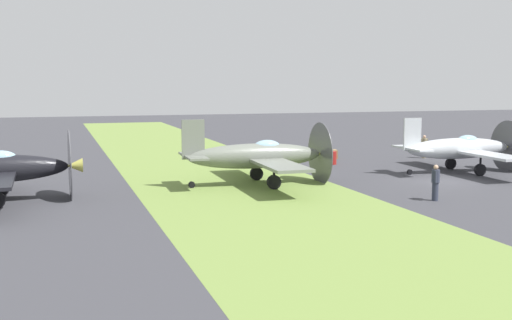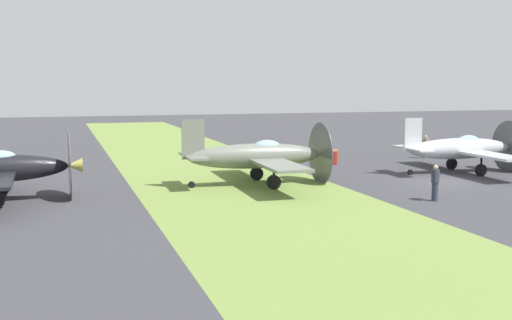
# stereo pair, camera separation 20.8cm
# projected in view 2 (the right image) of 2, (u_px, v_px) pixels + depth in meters

# --- Properties ---
(ground_plane) EXTENTS (160.00, 160.00, 0.00)m
(ground_plane) POSITION_uv_depth(u_px,v_px,m) (441.00, 181.00, 35.56)
(ground_plane) COLOR #38383D
(grass_verge) EXTENTS (120.00, 11.00, 0.01)m
(grass_verge) POSITION_uv_depth(u_px,v_px,m) (245.00, 191.00, 31.99)
(grass_verge) COLOR olive
(grass_verge) RESTS_ON ground
(airplane_lead) EXTENTS (10.21, 8.10, 3.65)m
(airplane_lead) POSITION_uv_depth(u_px,v_px,m) (462.00, 149.00, 38.56)
(airplane_lead) COLOR #B2B7BC
(airplane_lead) RESTS_ON ground
(airplane_wingman) EXTENTS (10.72, 8.52, 3.84)m
(airplane_wingman) POSITION_uv_depth(u_px,v_px,m) (258.00, 156.00, 33.90)
(airplane_wingman) COLOR slate
(airplane_wingman) RESTS_ON ground
(ground_crew_chief) EXTENTS (0.38, 0.63, 1.73)m
(ground_crew_chief) POSITION_uv_depth(u_px,v_px,m) (425.00, 146.00, 46.20)
(ground_crew_chief) COLOR #847A5B
(ground_crew_chief) RESTS_ON ground
(ground_crew_mechanic) EXTENTS (0.54, 0.41, 1.73)m
(ground_crew_mechanic) POSITION_uv_depth(u_px,v_px,m) (435.00, 182.00, 29.30)
(ground_crew_mechanic) COLOR #2D3342
(ground_crew_mechanic) RESTS_ON ground
(fuel_drum) EXTENTS (0.60, 0.60, 0.90)m
(fuel_drum) POSITION_uv_depth(u_px,v_px,m) (333.00, 158.00, 42.69)
(fuel_drum) COLOR maroon
(fuel_drum) RESTS_ON ground
(supply_crate) EXTENTS (1.08, 1.08, 0.64)m
(supply_crate) POSITION_uv_depth(u_px,v_px,m) (332.00, 154.00, 46.16)
(supply_crate) COLOR olive
(supply_crate) RESTS_ON ground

